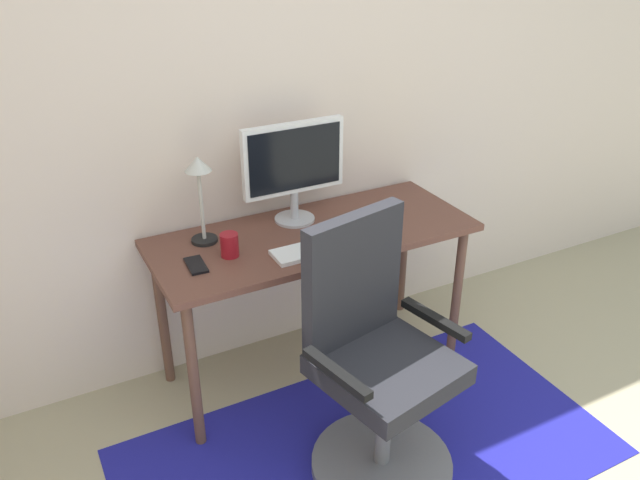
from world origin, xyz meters
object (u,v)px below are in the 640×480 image
(computer_mouse, at_px, (374,227))
(coffee_cup, at_px, (229,245))
(keyboard, at_px, (323,247))
(office_chair, at_px, (376,379))
(desk, at_px, (314,248))
(cell_phone, at_px, (196,265))
(desk_lamp, at_px, (199,182))
(monitor, at_px, (294,163))

(computer_mouse, distance_m, coffee_cup, 0.64)
(keyboard, xyz_separation_m, office_chair, (-0.03, -0.49, -0.32))
(computer_mouse, bearing_deg, desk, 155.90)
(cell_phone, relative_size, office_chair, 0.13)
(computer_mouse, xyz_separation_m, office_chair, (-0.31, -0.54, -0.33))
(coffee_cup, height_order, cell_phone, coffee_cup)
(office_chair, bearing_deg, desk, 71.67)
(computer_mouse, xyz_separation_m, desk_lamp, (-0.69, 0.24, 0.25))
(monitor, height_order, coffee_cup, monitor)
(cell_phone, bearing_deg, keyboard, -8.65)
(desk, height_order, cell_phone, cell_phone)
(cell_phone, bearing_deg, monitor, 23.49)
(coffee_cup, distance_m, office_chair, 0.78)
(desk, height_order, monitor, monitor)
(coffee_cup, bearing_deg, computer_mouse, -6.61)
(cell_phone, bearing_deg, desk_lamp, 65.23)
(monitor, distance_m, cell_phone, 0.62)
(cell_phone, relative_size, desk_lamp, 0.37)
(cell_phone, bearing_deg, coffee_cup, 9.87)
(monitor, relative_size, keyboard, 1.09)
(monitor, distance_m, desk_lamp, 0.43)
(monitor, xyz_separation_m, cell_phone, (-0.52, -0.20, -0.27))
(computer_mouse, xyz_separation_m, cell_phone, (-0.78, 0.06, -0.01))
(desk, xyz_separation_m, computer_mouse, (0.24, -0.11, 0.10))
(monitor, relative_size, computer_mouse, 4.49)
(monitor, relative_size, office_chair, 0.45)
(keyboard, xyz_separation_m, coffee_cup, (-0.36, 0.12, 0.04))
(computer_mouse, height_order, desk_lamp, desk_lamp)
(desk, bearing_deg, desk_lamp, 163.25)
(keyboard, bearing_deg, desk_lamp, 144.57)
(computer_mouse, relative_size, cell_phone, 0.74)
(keyboard, bearing_deg, desk, 76.07)
(monitor, distance_m, keyboard, 0.40)
(desk, distance_m, keyboard, 0.18)
(monitor, xyz_separation_m, office_chair, (-0.05, -0.79, -0.58))
(monitor, distance_m, office_chair, 0.98)
(coffee_cup, bearing_deg, cell_phone, -173.14)
(computer_mouse, bearing_deg, keyboard, -170.06)
(desk, distance_m, cell_phone, 0.55)
(desk, xyz_separation_m, keyboard, (-0.04, -0.16, 0.09))
(monitor, bearing_deg, office_chair, -93.66)
(keyboard, bearing_deg, computer_mouse, 9.94)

